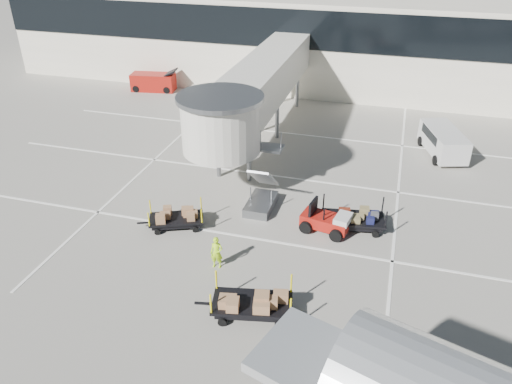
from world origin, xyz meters
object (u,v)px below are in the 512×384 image
at_px(suitcase_cart, 352,219).
at_px(ground_worker, 217,253).
at_px(box_cart_far, 176,218).
at_px(belt_loader, 154,82).
at_px(baggage_tug, 327,221).
at_px(minivan, 443,139).
at_px(box_cart_near, 257,303).

distance_m(suitcase_cart, ground_worker, 7.62).
bearing_deg(box_cart_far, belt_loader, 96.09).
xyz_separation_m(suitcase_cart, box_cart_far, (-8.92, -2.42, -0.01)).
relative_size(box_cart_far, ground_worker, 2.13).
height_order(baggage_tug, minivan, minivan).
height_order(baggage_tug, belt_loader, belt_loader).
relative_size(box_cart_near, minivan, 0.82).
xyz_separation_m(box_cart_near, minivan, (7.79, 18.65, 0.46)).
bearing_deg(box_cart_near, belt_loader, 112.28).
bearing_deg(suitcase_cart, ground_worker, -148.26).
bearing_deg(baggage_tug, belt_loader, 146.47).
height_order(suitcase_cart, ground_worker, ground_worker).
bearing_deg(box_cart_near, box_cart_far, 126.92).
relative_size(baggage_tug, ground_worker, 1.66).
bearing_deg(ground_worker, belt_loader, 115.97).
distance_m(box_cart_far, ground_worker, 4.20).
height_order(suitcase_cart, minivan, minivan).
bearing_deg(box_cart_near, baggage_tug, 64.10).
height_order(baggage_tug, suitcase_cart, baggage_tug).
xyz_separation_m(baggage_tug, box_cart_near, (-1.77, -7.01, 0.02)).
height_order(box_cart_far, belt_loader, belt_loader).
distance_m(ground_worker, minivan, 19.20).
bearing_deg(suitcase_cart, minivan, 56.52).
xyz_separation_m(minivan, belt_loader, (-25.24, 7.18, -0.29)).
relative_size(suitcase_cart, belt_loader, 0.92).
height_order(ground_worker, minivan, minivan).
bearing_deg(suitcase_cart, baggage_tug, -163.71).
xyz_separation_m(baggage_tug, suitcase_cart, (1.24, 0.61, -0.06)).
relative_size(baggage_tug, box_cart_far, 0.78).
bearing_deg(baggage_tug, minivan, 73.50).
height_order(box_cart_near, belt_loader, belt_loader).
bearing_deg(box_cart_near, suitcase_cart, 56.73).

